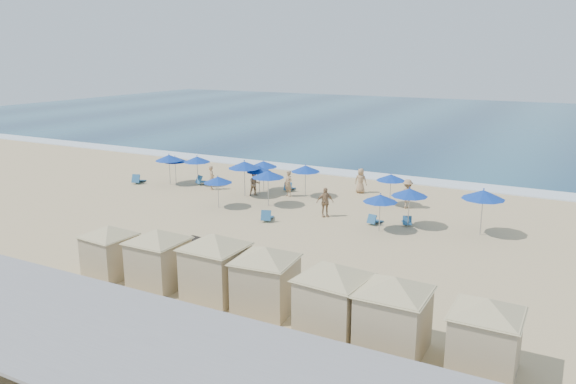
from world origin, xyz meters
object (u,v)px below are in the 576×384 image
(cabana_4, at_px, (334,290))
(beachgoer_3, at_px, (407,194))
(cabana_0, at_px, (109,244))
(beachgoer_0, at_px, (212,178))
(umbrella_0, at_px, (169,158))
(beachgoer_5, at_px, (288,184))
(umbrella_2, at_px, (197,159))
(cabana_3, at_px, (266,271))
(beachgoer_1, at_px, (255,184))
(cabana_6, at_px, (486,326))
(umbrella_11, at_px, (483,194))
(umbrella_1, at_px, (175,159))
(beachgoer_2, at_px, (325,202))
(trash_bin, at_px, (193,245))
(umbrella_7, at_px, (305,169))
(umbrella_5, at_px, (244,165))
(umbrella_10, at_px, (410,192))
(umbrella_8, at_px, (380,198))
(umbrella_6, at_px, (268,174))
(cabana_1, at_px, (158,250))
(umbrella_12, at_px, (259,169))
(cabana_5, at_px, (394,305))
(umbrella_3, at_px, (218,180))
(umbrella_4, at_px, (263,164))
(beachgoer_4, at_px, (361,181))
(umbrella_9, at_px, (391,177))

(cabana_4, height_order, beachgoer_3, cabana_4)
(cabana_0, height_order, beachgoer_0, cabana_0)
(umbrella_0, distance_m, beachgoer_5, 9.66)
(umbrella_2, distance_m, beachgoer_0, 2.15)
(cabana_3, distance_m, beachgoer_1, 17.82)
(cabana_4, relative_size, umbrella_0, 1.98)
(cabana_6, distance_m, umbrella_11, 14.14)
(umbrella_1, xyz_separation_m, beachgoer_2, (13.69, -2.83, -0.93))
(trash_bin, height_order, umbrella_7, umbrella_7)
(umbrella_5, bearing_deg, umbrella_10, -7.51)
(umbrella_0, xyz_separation_m, umbrella_8, (17.63, -3.45, -0.14))
(umbrella_10, bearing_deg, umbrella_6, 178.70)
(cabana_1, bearing_deg, umbrella_12, 105.90)
(cabana_3, relative_size, cabana_5, 0.98)
(trash_bin, height_order, cabana_5, cabana_5)
(umbrella_10, distance_m, beachgoer_3, 4.18)
(trash_bin, relative_size, umbrella_0, 0.31)
(cabana_5, relative_size, beachgoer_0, 2.63)
(umbrella_3, bearing_deg, cabana_1, -66.47)
(cabana_0, relative_size, umbrella_12, 1.99)
(umbrella_0, xyz_separation_m, umbrella_5, (6.87, -0.37, 0.17))
(beachgoer_3, bearing_deg, cabana_5, 75.98)
(umbrella_2, xyz_separation_m, beachgoer_5, (7.57, 0.19, -1.05))
(umbrella_2, height_order, beachgoer_1, umbrella_2)
(cabana_1, distance_m, beachgoer_5, 16.20)
(umbrella_4, distance_m, beachgoer_1, 1.91)
(cabana_0, xyz_separation_m, beachgoer_1, (-1.83, 15.18, -0.64))
(cabana_4, distance_m, beachgoer_4, 20.73)
(umbrella_6, relative_size, beachgoer_0, 1.37)
(cabana_4, height_order, cabana_6, cabana_4)
(cabana_5, bearing_deg, beachgoer_1, 133.70)
(trash_bin, xyz_separation_m, umbrella_12, (-3.15, 11.60, 1.40))
(cabana_0, height_order, umbrella_12, cabana_0)
(umbrella_9, xyz_separation_m, beachgoer_1, (-9.06, -1.94, -1.05))
(umbrella_12, bearing_deg, beachgoer_4, 31.16)
(umbrella_6, bearing_deg, umbrella_2, 161.44)
(umbrella_0, distance_m, umbrella_4, 7.39)
(umbrella_11, height_order, beachgoer_2, umbrella_11)
(cabana_4, relative_size, umbrella_2, 2.06)
(cabana_3, distance_m, umbrella_4, 19.20)
(umbrella_5, bearing_deg, beachgoer_4, 34.73)
(cabana_1, bearing_deg, beachgoer_2, 81.66)
(cabana_6, distance_m, beachgoer_3, 18.89)
(umbrella_2, bearing_deg, umbrella_11, -6.32)
(umbrella_9, bearing_deg, umbrella_1, -174.99)
(umbrella_0, height_order, beachgoer_1, umbrella_0)
(umbrella_4, xyz_separation_m, umbrella_11, (15.47, -3.08, 0.32))
(beachgoer_2, bearing_deg, beachgoer_3, 7.77)
(beachgoer_5, bearing_deg, umbrella_9, 28.71)
(umbrella_7, distance_m, umbrella_12, 3.27)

